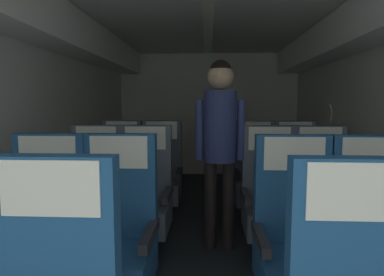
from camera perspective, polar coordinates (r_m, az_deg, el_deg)
The scene contains 15 objects.
ground at distance 3.07m, azimuth 2.59°, elevation -18.97°, with size 3.45×6.55×0.02m, color #23282D.
fuselage_shell at distance 3.05m, azimuth 2.79°, elevation 12.36°, with size 3.33×6.20×2.25m.
seat_b_left_window at distance 2.23m, azimuth -24.75°, elevation -16.22°, with size 0.48×0.49×1.10m.
seat_b_left_aisle at distance 2.08m, azimuth -13.22°, elevation -17.37°, with size 0.48×0.49×1.10m.
seat_b_right_aisle at distance 2.22m, azimuth 29.78°, elevation -16.50°, with size 0.48×0.49×1.10m.
seat_b_right_window at distance 2.07m, azimuth 17.85°, elevation -17.71°, with size 0.48×0.49×1.10m.
seat_c_left_window at distance 2.98m, azimuth -16.92°, elevation -10.28°, with size 0.48×0.49×1.10m.
seat_c_left_aisle at distance 2.86m, azimuth -8.47°, elevation -10.79°, with size 0.48×0.49×1.10m.
seat_c_right_aisle at distance 2.98m, azimuth 21.97°, elevation -10.48°, with size 0.48×0.49×1.10m.
seat_c_right_window at distance 2.85m, azimuth 13.64°, elevation -10.92°, with size 0.48×0.49×1.10m.
seat_d_left_window at distance 3.76m, azimuth -12.54°, elevation -6.79°, with size 0.48×0.49×1.10m.
seat_d_left_aisle at distance 3.68m, azimuth -5.56°, elevation -6.97°, with size 0.48×0.49×1.10m.
seat_d_right_aisle at distance 3.75m, azimuth 17.94°, elevation -6.97°, with size 0.48×0.49×1.10m.
seat_d_right_window at distance 3.66m, azimuth 11.03°, elevation -7.11°, with size 0.48×0.49×1.10m.
flight_attendant at distance 2.81m, azimuth 4.99°, elevation 0.80°, with size 0.43×0.28×1.66m.
Camera 1 is at (0.01, 0.29, 1.28)m, focal length 30.09 mm.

